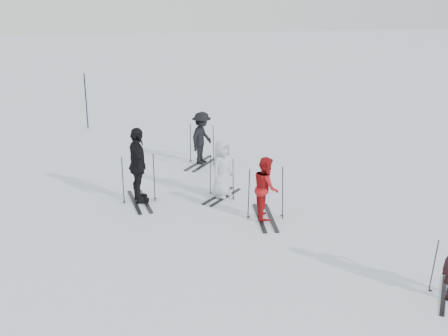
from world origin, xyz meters
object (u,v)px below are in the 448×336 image
Objects in this scene: skier_red at (266,189)px; skier_uphill_far at (202,139)px; skier_uphill_left at (138,166)px; piste_marker at (86,101)px; skier_grey at (222,169)px.

skier_uphill_far reaches higher than skier_red.
skier_uphill_left reaches higher than skier_uphill_far.
piste_marker is (-4.91, 10.27, 0.34)m from skier_red.
skier_red is 0.92× the size of skier_uphill_far.
skier_red is at bearing -113.01° from skier_grey.
skier_grey is 2.23m from skier_uphill_left.
piste_marker is (-4.09, 8.63, 0.33)m from skier_grey.
skier_red is 0.77× the size of skier_uphill_left.
skier_uphill_left is (-2.22, -0.03, 0.22)m from skier_grey.
skier_uphill_left is at bearing 66.51° from skier_red.
skier_red is 4.83m from skier_uphill_far.
skier_red is at bearing -126.47° from skier_uphill_left.
skier_uphill_far reaches higher than skier_grey.
skier_grey is at bearing -143.15° from skier_uphill_far.
skier_red is 0.99× the size of skier_grey.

